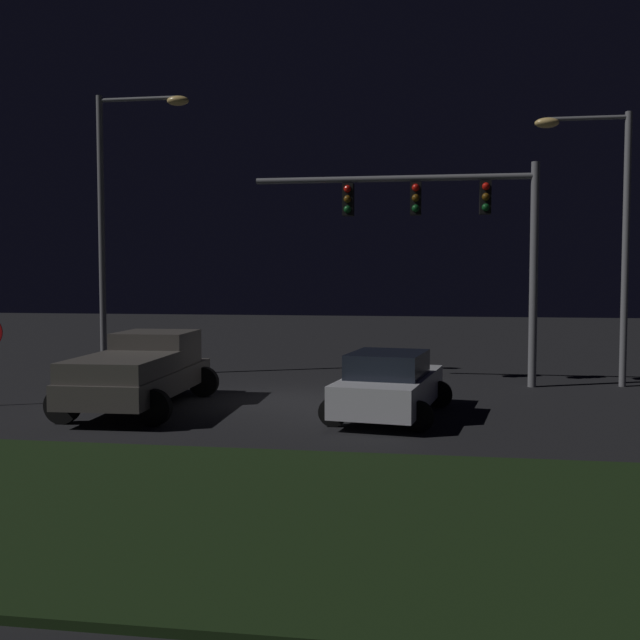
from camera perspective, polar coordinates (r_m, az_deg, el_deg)
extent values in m
plane|color=black|center=(19.50, -2.69, -6.13)|extent=(80.00, 80.00, 0.00)
cube|color=black|center=(10.75, -12.91, -13.94)|extent=(27.59, 6.79, 0.10)
cube|color=#514C47|center=(18.50, -13.74, -4.63)|extent=(2.16, 5.46, 0.55)
cube|color=#514C47|center=(19.53, -12.53, -2.12)|extent=(1.89, 1.95, 0.85)
cube|color=black|center=(19.52, -12.53, -1.75)|extent=(1.80, 1.57, 0.51)
cube|color=#514C47|center=(17.44, -15.02, -3.48)|extent=(2.01, 3.08, 0.45)
cylinder|color=black|center=(20.71, -14.48, -4.55)|extent=(0.80, 0.22, 0.80)
cylinder|color=black|center=(20.05, -8.98, -4.74)|extent=(0.80, 0.22, 0.80)
cylinder|color=black|center=(17.20, -19.27, -6.26)|extent=(0.80, 0.22, 0.80)
cylinder|color=black|center=(16.39, -12.76, -6.63)|extent=(0.80, 0.22, 0.80)
cube|color=silver|center=(17.15, 5.43, -5.40)|extent=(2.44, 4.62, 0.70)
cube|color=black|center=(16.82, 5.26, -3.42)|extent=(1.88, 2.22, 0.55)
cylinder|color=black|center=(18.84, 3.62, -5.48)|extent=(0.64, 0.22, 0.64)
cylinder|color=black|center=(18.49, 9.20, -5.69)|extent=(0.64, 0.22, 0.64)
cylinder|color=black|center=(15.99, 1.04, -7.09)|extent=(0.64, 0.22, 0.64)
cylinder|color=black|center=(15.58, 7.60, -7.40)|extent=(0.64, 0.22, 0.64)
cylinder|color=slate|center=(22.22, 16.18, 3.33)|extent=(0.24, 0.24, 6.50)
cylinder|color=slate|center=(22.26, 5.59, 10.81)|extent=(8.20, 0.18, 0.18)
cube|color=black|center=(22.20, 12.65, 9.21)|extent=(0.32, 0.44, 0.95)
sphere|color=red|center=(22.01, 12.70, 10.04)|extent=(0.22, 0.22, 0.22)
sphere|color=#59380A|center=(21.97, 12.69, 9.27)|extent=(0.22, 0.22, 0.22)
sphere|color=#0C4719|center=(21.94, 12.68, 8.49)|extent=(0.22, 0.22, 0.22)
cube|color=black|center=(22.16, 7.41, 9.27)|extent=(0.32, 0.44, 0.95)
sphere|color=red|center=(21.96, 7.41, 10.11)|extent=(0.22, 0.22, 0.22)
sphere|color=#59380A|center=(21.93, 7.40, 9.33)|extent=(0.22, 0.22, 0.22)
sphere|color=#0C4719|center=(21.90, 7.39, 8.55)|extent=(0.22, 0.22, 0.22)
cube|color=black|center=(22.30, 2.20, 9.26)|extent=(0.32, 0.44, 0.95)
sphere|color=red|center=(22.10, 2.13, 10.09)|extent=(0.22, 0.22, 0.22)
sphere|color=#59380A|center=(22.07, 2.13, 9.32)|extent=(0.22, 0.22, 0.22)
sphere|color=#0C4719|center=(22.04, 2.13, 8.54)|extent=(0.22, 0.22, 0.22)
cylinder|color=slate|center=(24.66, -16.51, 6.13)|extent=(0.20, 0.20, 8.91)
cylinder|color=slate|center=(24.73, -13.86, 16.24)|extent=(2.59, 0.12, 0.12)
ellipsoid|color=#F9CC72|center=(24.25, -10.92, 16.29)|extent=(0.70, 0.44, 0.30)
cylinder|color=slate|center=(23.19, 22.53, 4.98)|extent=(0.20, 0.20, 7.93)
cylinder|color=slate|center=(23.38, 19.97, 14.45)|extent=(2.27, 0.12, 0.12)
ellipsoid|color=#F9CC72|center=(23.17, 17.12, 14.35)|extent=(0.70, 0.44, 0.30)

